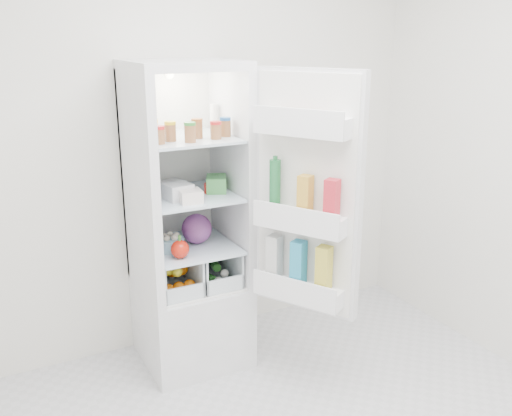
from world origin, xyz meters
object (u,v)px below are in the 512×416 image
mushroom_bowl (171,244)px  fridge_door (305,201)px  red_cabbage (197,229)px  refrigerator (187,255)px

mushroom_bowl → fridge_door: size_ratio=0.12×
fridge_door → red_cabbage: bearing=6.3°
refrigerator → fridge_door: 0.86m
red_cabbage → mushroom_bowl: 0.19m
red_cabbage → mushroom_bowl: size_ratio=1.14×
mushroom_bowl → fridge_door: bearing=-41.3°
refrigerator → fridge_door: size_ratio=1.38×
mushroom_bowl → fridge_door: (0.58, -0.51, 0.31)m
refrigerator → red_cabbage: 0.18m
mushroom_bowl → fridge_door: 0.83m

